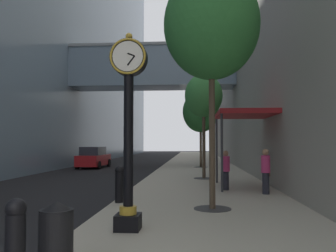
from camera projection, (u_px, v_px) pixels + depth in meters
ground_plane at (162, 168)px, 29.22m from camera, size 110.00×110.00×0.00m
sidewalk_right at (198, 165)px, 31.99m from camera, size 6.10×80.00×0.14m
street_clock at (128, 121)px, 7.93m from camera, size 0.84×0.55×4.45m
bollard_nearest at (15, 240)px, 4.78m from camera, size 0.28×0.28×1.19m
bollard_third at (119, 183)px, 11.42m from camera, size 0.28×0.28×1.19m
street_tree_near at (211, 26)px, 10.55m from camera, size 2.87×2.87×7.13m
street_tree_mid_near at (204, 96)px, 19.19m from camera, size 2.06×2.06×5.70m
street_tree_mid_far at (201, 112)px, 27.88m from camera, size 2.85×2.85×6.04m
trash_bin at (56, 235)px, 5.39m from camera, size 0.53×0.53×1.05m
pedestrian_walking at (266, 170)px, 13.30m from camera, size 0.46×0.52×1.71m
pedestrian_by_clock at (226, 169)px, 14.41m from camera, size 0.48×0.48×1.61m
storefront_awning at (243, 115)px, 15.49m from camera, size 2.40×3.60×3.30m
car_red_near at (94, 158)px, 28.83m from camera, size 1.96×4.60×1.73m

